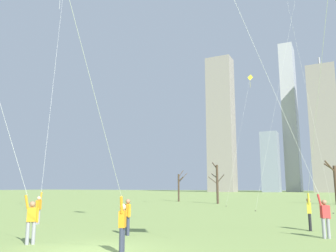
# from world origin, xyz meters

# --- Properties ---
(ground_plane) EXTENTS (400.00, 400.00, 0.00)m
(ground_plane) POSITION_xyz_m (0.00, 0.00, 0.00)
(ground_plane) COLOR #7A934C
(kite_flyer_foreground_left_orange) EXTENTS (5.53, 3.71, 16.32)m
(kite_flyer_foreground_left_orange) POSITION_xyz_m (6.20, 6.32, 3.71)
(kite_flyer_foreground_left_orange) COLOR gray
(kite_flyer_foreground_left_orange) RESTS_ON ground
(kite_flyer_midfield_center_teal) EXTENTS (2.57, 10.55, 14.48)m
(kite_flyer_midfield_center_teal) POSITION_xyz_m (1.42, -1.08, 2.61)
(kite_flyer_midfield_center_teal) COLOR #33384C
(kite_flyer_midfield_center_teal) RESTS_ON ground
(kite_flyer_midfield_right_purple) EXTENTS (2.53, 12.07, 11.22)m
(kite_flyer_midfield_right_purple) POSITION_xyz_m (6.83, 6.66, 3.34)
(kite_flyer_midfield_right_purple) COLOR black
(kite_flyer_midfield_right_purple) RESTS_ON ground
(kite_flyer_foreground_right_white) EXTENTS (4.14, 5.93, 20.31)m
(kite_flyer_foreground_right_white) POSITION_xyz_m (-9.30, 6.89, 5.53)
(kite_flyer_foreground_right_white) COLOR gray
(kite_flyer_foreground_right_white) RESTS_ON ground
(bystander_strolling_midfield) EXTENTS (0.39, 0.38, 1.62)m
(bystander_strolling_midfield) POSITION_xyz_m (-1.13, 4.07, 0.90)
(bystander_strolling_midfield) COLOR #33384C
(bystander_strolling_midfield) RESTS_ON ground
(distant_kite_drifting_right_yellow) EXTENTS (2.98, 3.40, 15.98)m
(distant_kite_drifting_right_yellow) POSITION_xyz_m (-1.47, 31.30, 13.24)
(distant_kite_drifting_right_yellow) COLOR yellow
(distant_kite_drifting_right_yellow) RESTS_ON ground
(bare_tree_center) EXTENTS (2.40, 1.89, 5.46)m
(bare_tree_center) POSITION_xyz_m (7.50, 38.72, 2.74)
(bare_tree_center) COLOR #4C3828
(bare_tree_center) RESTS_ON ground
(bare_tree_far_right_edge) EXTENTS (1.06, 1.56, 4.71)m
(bare_tree_far_right_edge) POSITION_xyz_m (-13.80, 38.38, 2.31)
(bare_tree_far_right_edge) COLOR #423326
(bare_tree_far_right_edge) RESTS_ON ground
(bare_tree_left_of_center) EXTENTS (2.26, 1.37, 5.47)m
(bare_tree_left_of_center) POSITION_xyz_m (-6.56, 34.39, 2.72)
(bare_tree_left_of_center) COLOR #423326
(bare_tree_left_of_center) RESTS_ON ground
(skyline_slender_spire) EXTENTS (7.01, 6.66, 24.93)m
(skyline_slender_spire) POSITION_xyz_m (-16.59, 138.49, 12.47)
(skyline_slender_spire) COLOR gray
(skyline_slender_spire) RESTS_ON ground
(skyline_mid_tower_left) EXTENTS (10.99, 10.72, 56.14)m
(skyline_mid_tower_left) POSITION_xyz_m (4.86, 142.71, 25.86)
(skyline_mid_tower_left) COLOR gray
(skyline_mid_tower_left) RESTS_ON ground
(skyline_wide_slab) EXTENTS (6.04, 12.00, 67.08)m
(skyline_wide_slab) POSITION_xyz_m (-9.08, 152.98, 33.54)
(skyline_wide_slab) COLOR #B2B2B7
(skyline_wide_slab) RESTS_ON ground
(skyline_mid_tower_right) EXTENTS (11.29, 8.06, 60.22)m
(skyline_mid_tower_right) POSITION_xyz_m (-36.86, 136.52, 30.11)
(skyline_mid_tower_right) COLOR gray
(skyline_mid_tower_right) RESTS_ON ground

